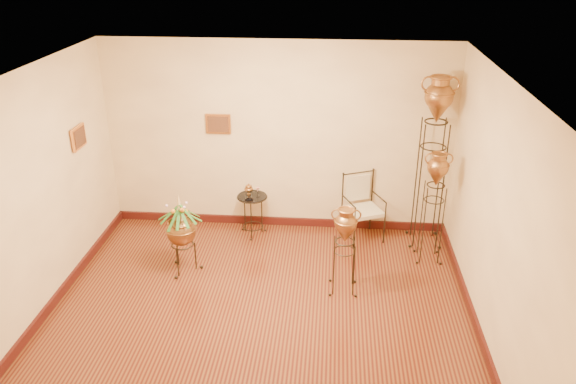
# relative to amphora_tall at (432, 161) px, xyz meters

# --- Properties ---
(ground) EXTENTS (5.00, 5.00, 0.00)m
(ground) POSITION_rel_amphora_tall_xyz_m (-2.15, -2.15, -1.25)
(ground) COLOR brown
(ground) RESTS_ON ground
(room_shell) EXTENTS (5.02, 5.02, 2.81)m
(room_shell) POSITION_rel_amphora_tall_xyz_m (-2.16, -2.14, 0.48)
(room_shell) COLOR #FFE3A4
(room_shell) RESTS_ON ground
(amphora_tall) EXTENTS (0.54, 0.54, 2.45)m
(amphora_tall) POSITION_rel_amphora_tall_xyz_m (0.00, 0.00, 0.00)
(amphora_tall) COLOR #2C2516
(amphora_tall) RESTS_ON ground
(amphora_mid) EXTENTS (0.38, 0.38, 1.57)m
(amphora_mid) POSITION_rel_amphora_tall_xyz_m (0.00, -0.48, -0.46)
(amphora_mid) COLOR #2C2516
(amphora_mid) RESTS_ON ground
(amphora_short) EXTENTS (0.45, 0.45, 1.15)m
(amphora_short) POSITION_rel_amphora_tall_xyz_m (-1.17, -1.33, -0.68)
(amphora_short) COLOR #2C2516
(amphora_short) RESTS_ON ground
(planter_urn) EXTENTS (0.61, 0.61, 1.13)m
(planter_urn) POSITION_rel_amphora_tall_xyz_m (-3.27, -1.05, -0.62)
(planter_urn) COLOR #2C2516
(planter_urn) RESTS_ON ground
(armchair) EXTENTS (0.71, 0.69, 0.98)m
(armchair) POSITION_rel_amphora_tall_xyz_m (-0.88, 0.00, -0.76)
(armchair) COLOR #2C2516
(armchair) RESTS_ON ground
(side_table) EXTENTS (0.51, 0.51, 0.79)m
(side_table) POSITION_rel_amphora_tall_xyz_m (-2.50, 0.00, -0.92)
(side_table) COLOR #2C2516
(side_table) RESTS_ON ground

